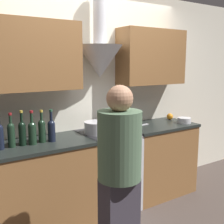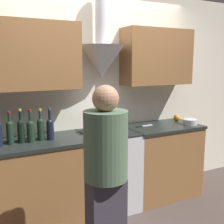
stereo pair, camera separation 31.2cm
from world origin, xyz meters
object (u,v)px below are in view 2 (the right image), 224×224
(saucepan, at_px, (190,122))
(wine_bottle_8, at_px, (50,128))
(wine_bottle_6, at_px, (31,130))
(person_foreground_left, at_px, (106,176))
(orange_fruit, at_px, (177,118))
(wine_bottle_4, at_px, (10,131))
(wine_bottle_5, at_px, (21,130))
(stock_pot, at_px, (97,127))
(stove_range, at_px, (108,170))
(wine_bottle_7, at_px, (41,128))
(mixing_bowl, at_px, (117,127))

(saucepan, bearing_deg, wine_bottle_8, 176.27)
(saucepan, bearing_deg, wine_bottle_6, 176.61)
(person_foreground_left, bearing_deg, orange_fruit, 34.49)
(wine_bottle_4, bearing_deg, saucepan, -3.56)
(wine_bottle_5, bearing_deg, person_foreground_left, -65.22)
(orange_fruit, bearing_deg, person_foreground_left, -145.51)
(wine_bottle_4, height_order, saucepan, wine_bottle_4)
(wine_bottle_4, relative_size, person_foreground_left, 0.21)
(stock_pot, xyz_separation_m, orange_fruit, (1.26, 0.12, -0.02))
(stove_range, distance_m, orange_fruit, 1.24)
(orange_fruit, bearing_deg, stock_pot, -174.56)
(wine_bottle_4, xyz_separation_m, wine_bottle_7, (0.30, 0.01, -0.00))
(saucepan, relative_size, person_foreground_left, 0.11)
(mixing_bowl, bearing_deg, saucepan, -10.98)
(stove_range, xyz_separation_m, stock_pot, (-0.14, 0.01, 0.53))
(wine_bottle_5, bearing_deg, wine_bottle_6, -11.86)
(mixing_bowl, height_order, orange_fruit, orange_fruit)
(orange_fruit, xyz_separation_m, saucepan, (-0.00, -0.27, -0.01))
(wine_bottle_6, distance_m, stock_pot, 0.75)
(wine_bottle_6, height_order, person_foreground_left, person_foreground_left)
(wine_bottle_6, xyz_separation_m, person_foreground_left, (0.37, -0.97, -0.20))
(stove_range, xyz_separation_m, saucepan, (1.12, -0.14, 0.50))
(stove_range, height_order, orange_fruit, orange_fruit)
(stock_pot, bearing_deg, wine_bottle_5, -179.18)
(stock_pot, height_order, saucepan, stock_pot)
(wine_bottle_4, relative_size, wine_bottle_8, 1.00)
(wine_bottle_8, height_order, orange_fruit, wine_bottle_8)
(wine_bottle_5, distance_m, stock_pot, 0.84)
(wine_bottle_7, bearing_deg, wine_bottle_8, -16.21)
(wine_bottle_5, xyz_separation_m, saucepan, (2.09, -0.14, -0.10))
(wine_bottle_4, xyz_separation_m, person_foreground_left, (0.56, -0.99, -0.21))
(person_foreground_left, bearing_deg, saucepan, 27.62)
(wine_bottle_4, relative_size, wine_bottle_5, 0.96)
(wine_bottle_4, relative_size, mixing_bowl, 1.23)
(stove_range, bearing_deg, wine_bottle_8, -177.79)
(wine_bottle_5, distance_m, wine_bottle_6, 0.09)
(person_foreground_left, bearing_deg, wine_bottle_4, 119.52)
(orange_fruit, bearing_deg, stove_range, -173.59)
(orange_fruit, distance_m, saucepan, 0.27)
(wine_bottle_8, bearing_deg, wine_bottle_7, 163.79)
(wine_bottle_6, relative_size, stock_pot, 1.21)
(stove_range, distance_m, person_foreground_left, 1.19)
(wine_bottle_8, distance_m, mixing_bowl, 0.83)
(saucepan, bearing_deg, wine_bottle_5, 176.23)
(stove_range, distance_m, saucepan, 1.23)
(wine_bottle_5, xyz_separation_m, stock_pot, (0.83, 0.01, -0.07))
(stock_pot, bearing_deg, mixing_bowl, 8.37)
(mixing_bowl, bearing_deg, orange_fruit, 4.61)
(stock_pot, relative_size, orange_fruit, 3.13)
(person_foreground_left, bearing_deg, wine_bottle_8, 99.89)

